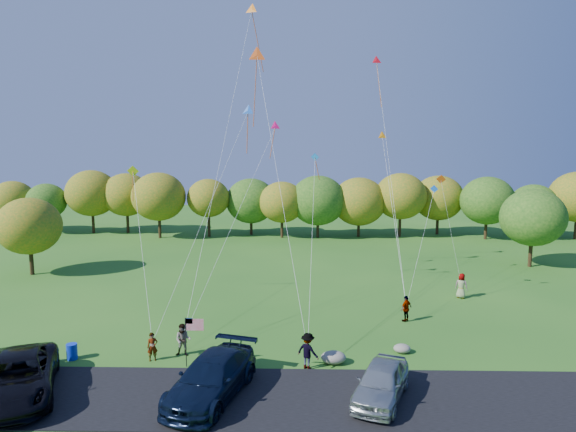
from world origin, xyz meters
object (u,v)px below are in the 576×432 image
minivan_silver (381,382)px  park_bench (37,354)px  flyer_a (152,347)px  flyer_c (308,351)px  minivan_navy (211,378)px  flyer_e (461,286)px  flyer_d (406,309)px  flyer_b (183,340)px  trash_barrel (72,352)px  minivan_dark (18,377)px

minivan_silver → park_bench: minivan_silver is taller
flyer_a → flyer_c: (8.40, -0.79, 0.18)m
minivan_navy → flyer_e: minivan_navy is taller
flyer_d → flyer_e: size_ratio=0.92×
flyer_b → flyer_d: bearing=22.3°
minivan_navy → flyer_e: 22.78m
minivan_navy → flyer_a: 5.60m
flyer_c → park_bench: 14.47m
flyer_e → trash_barrel: flyer_e is taller
trash_barrel → flyer_a: bearing=-1.1°
minivan_dark → flyer_a: minivan_dark is taller
flyer_c → park_bench: size_ratio=1.06×
flyer_a → flyer_b: flyer_b is taller
flyer_b → flyer_a: bearing=-156.5°
flyer_d → flyer_a: bearing=-17.9°
flyer_a → flyer_c: bearing=-25.7°
flyer_d → park_bench: (-21.08, -7.04, -0.34)m
flyer_d → flyer_e: (5.26, 5.30, 0.08)m
flyer_a → flyer_b: size_ratio=0.86×
flyer_b → minivan_dark: bearing=-144.1°
park_bench → flyer_c: bearing=-13.9°
flyer_e → trash_barrel: size_ratio=2.21×
flyer_b → minivan_navy: bearing=-64.2°
flyer_c → flyer_b: bearing=21.4°
minivan_silver → flyer_d: flyer_d is taller
minivan_navy → flyer_c: bearing=51.6°
flyer_e → minivan_dark: bearing=65.8°
flyer_b → flyer_e: size_ratio=0.95×
flyer_a → flyer_c: flyer_c is taller
minivan_dark → flyer_a: bearing=18.1°
minivan_dark → flyer_b: (6.55, 4.93, -0.10)m
flyer_e → minivan_navy: bearing=77.5°
flyer_d → trash_barrel: size_ratio=2.03×
minivan_navy → flyer_e: (16.37, 15.84, -0.03)m
flyer_a → trash_barrel: 4.48m
flyer_a → flyer_c: 8.44m
flyer_a → flyer_b: 1.67m
minivan_silver → minivan_dark: bearing=-158.1°
park_bench → trash_barrel: size_ratio=2.10×
minivan_navy → flyer_a: minivan_navy is taller
park_bench → flyer_a: bearing=-8.0°
minivan_dark → flyer_d: 22.76m
flyer_b → trash_barrel: flyer_b is taller
flyer_c → flyer_e: size_ratio=1.01×
flyer_a → trash_barrel: bearing=158.6°
trash_barrel → flyer_c: bearing=-3.9°
minivan_navy → flyer_d: size_ratio=3.66×
minivan_dark → park_bench: minivan_dark is taller
minivan_silver → flyer_c: 4.67m
flyer_c → flyer_a: bearing=28.2°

